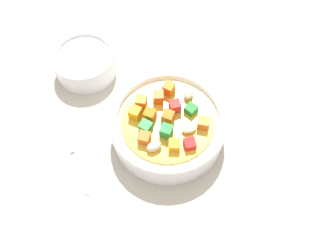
{
  "coord_description": "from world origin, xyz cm",
  "views": [
    {
      "loc": [
        -20.47,
        15.05,
        48.98
      ],
      "look_at": [
        0.0,
        0.0,
        2.37
      ],
      "focal_mm": 35.55,
      "sensor_mm": 36.0,
      "label": 1
    }
  ],
  "objects": [
    {
      "name": "spoon",
      "position": [
        6.95,
        14.37,
        0.4
      ],
      "size": [
        20.26,
        4.63,
        0.82
      ],
      "rotation": [
        0.0,
        0.0,
        2.98
      ],
      "color": "silver",
      "rests_on": "ground_plane"
    },
    {
      "name": "ground_plane",
      "position": [
        0.0,
        0.0,
        -1.0
      ],
      "size": [
        140.0,
        140.0,
        2.0
      ],
      "primitive_type": "cube",
      "color": "#BAB2A0"
    },
    {
      "name": "soup_bowl_main",
      "position": [
        0.01,
        0.01,
        2.74
      ],
      "size": [
        18.47,
        18.47,
        6.27
      ],
      "color": "white",
      "rests_on": "ground_plane"
    },
    {
      "name": "side_bowl_small",
      "position": [
        19.44,
        4.26,
        2.25
      ],
      "size": [
        11.19,
        11.19,
        4.36
      ],
      "color": "white",
      "rests_on": "ground_plane"
    }
  ]
}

